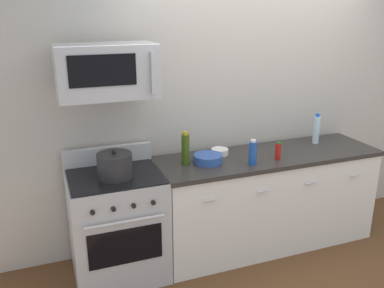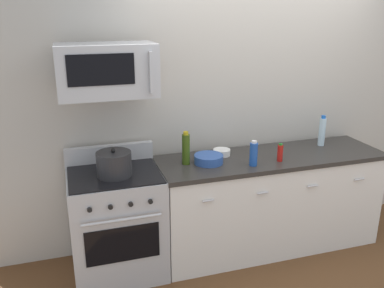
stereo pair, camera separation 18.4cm
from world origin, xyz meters
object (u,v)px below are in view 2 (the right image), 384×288
at_px(bowl_white_ceramic, 222,152).
at_px(bottle_soda_blue, 254,154).
at_px(microwave, 107,70).
at_px(bottle_hot_sauce_red, 281,153).
at_px(bottle_olive_oil, 186,149).
at_px(range_oven, 117,222).
at_px(bowl_blue_mixing, 209,159).
at_px(bottle_water_clear, 322,131).
at_px(stockpot, 114,164).

bearing_deg(bowl_white_ceramic, bottle_soda_blue, -63.05).
xyz_separation_m(microwave, bottle_hot_sauce_red, (1.43, -0.19, -0.75)).
bearing_deg(bowl_white_ceramic, bottle_olive_oil, -163.07).
bearing_deg(bottle_hot_sauce_red, range_oven, 174.13).
relative_size(range_oven, bowl_white_ceramic, 6.88).
xyz_separation_m(bottle_soda_blue, bowl_blue_mixing, (-0.34, 0.17, -0.06)).
bearing_deg(range_oven, bottle_hot_sauce_red, -5.87).
relative_size(microwave, bowl_blue_mixing, 2.94).
bearing_deg(bowl_white_ceramic, bowl_blue_mixing, -140.04).
bearing_deg(bottle_water_clear, bowl_blue_mixing, -173.91).
bearing_deg(range_oven, bottle_olive_oil, 2.72).
bearing_deg(bottle_water_clear, stockpot, -175.09).
relative_size(bottle_olive_oil, bottle_hot_sauce_red, 1.81).
bearing_deg(stockpot, range_oven, 90.00).
distance_m(microwave, bottle_soda_blue, 1.38).
bearing_deg(bowl_blue_mixing, bottle_hot_sauce_red, -12.67).
relative_size(bottle_soda_blue, bowl_white_ceramic, 1.42).
distance_m(range_oven, stockpot, 0.55).
relative_size(bottle_hot_sauce_red, bowl_white_ceramic, 1.03).
xyz_separation_m(range_oven, microwave, (0.00, 0.04, 1.28)).
bearing_deg(bottle_olive_oil, bowl_white_ceramic, 16.93).
bearing_deg(bottle_water_clear, bottle_olive_oil, -176.28).
distance_m(microwave, bottle_water_clear, 2.14).
xyz_separation_m(microwave, stockpot, (-0.00, -0.10, -0.73)).
bearing_deg(bottle_soda_blue, stockpot, 173.93).
height_order(bottle_soda_blue, bowl_blue_mixing, bottle_soda_blue).
height_order(microwave, bottle_water_clear, microwave).
distance_m(range_oven, bottle_water_clear, 2.12).
bearing_deg(bottle_soda_blue, bottle_hot_sauce_red, 6.06).
height_order(bottle_soda_blue, bottle_water_clear, bottle_water_clear).
distance_m(microwave, bowl_white_ceramic, 1.28).
bearing_deg(bottle_olive_oil, stockpot, -172.41).
distance_m(range_oven, bowl_blue_mixing, 0.95).
bearing_deg(bottle_hot_sauce_red, stockpot, 176.25).
height_order(range_oven, bottle_hot_sauce_red, bottle_hot_sauce_red).
distance_m(bowl_white_ceramic, stockpot, 1.02).
relative_size(microwave, bottle_olive_oil, 2.56).
bearing_deg(bowl_blue_mixing, stockpot, -176.84).
bearing_deg(bottle_soda_blue, bottle_water_clear, 18.90).
xyz_separation_m(bottle_olive_oil, bowl_white_ceramic, (0.37, 0.11, -0.11)).
distance_m(bottle_olive_oil, bowl_blue_mixing, 0.22).
bearing_deg(bottle_hot_sauce_red, microwave, 172.37).
bearing_deg(bowl_blue_mixing, bottle_water_clear, 6.09).
bearing_deg(bowl_white_ceramic, microwave, -174.34).
relative_size(bottle_hot_sauce_red, bowl_blue_mixing, 0.64).
relative_size(bottle_soda_blue, bottle_hot_sauce_red, 1.37).
distance_m(microwave, stockpot, 0.74).
relative_size(range_oven, bottle_soda_blue, 4.84).
xyz_separation_m(bottle_olive_oil, stockpot, (-0.62, -0.08, -0.04)).
distance_m(bottle_water_clear, bowl_blue_mixing, 1.22).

